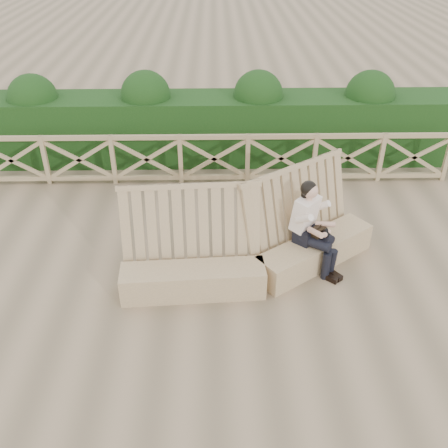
{
  "coord_description": "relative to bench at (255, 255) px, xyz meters",
  "views": [
    {
      "loc": [
        0.04,
        -6.16,
        5.15
      ],
      "look_at": [
        0.16,
        0.4,
        0.9
      ],
      "focal_mm": 40.0,
      "sensor_mm": 36.0,
      "label": 1
    }
  ],
  "objects": [
    {
      "name": "woman",
      "position": [
        0.91,
        0.23,
        0.42
      ],
      "size": [
        0.9,
        0.9,
        1.55
      ],
      "rotation": [
        0.0,
        0.0,
        0.86
      ],
      "color": "black",
      "rests_on": "ground"
    },
    {
      "name": "bench",
      "position": [
        0.0,
        0.0,
        0.0
      ],
      "size": [
        4.18,
        2.07,
        1.61
      ],
      "rotation": [
        0.0,
        0.0,
        0.35
      ],
      "color": "#8D7651",
      "rests_on": "ground"
    },
    {
      "name": "guardrail",
      "position": [
        -0.65,
        3.24,
        0.15
      ],
      "size": [
        10.1,
        0.09,
        1.1
      ],
      "color": "#866F4E",
      "rests_on": "ground"
    },
    {
      "name": "hedge",
      "position": [
        -0.65,
        4.44,
        0.35
      ],
      "size": [
        12.0,
        1.2,
        1.5
      ],
      "primitive_type": "cube",
      "color": "black",
      "rests_on": "ground"
    },
    {
      "name": "ground",
      "position": [
        -0.65,
        -0.26,
        -0.4
      ],
      "size": [
        60.0,
        60.0,
        0.0
      ],
      "primitive_type": "plane",
      "color": "brown",
      "rests_on": "ground"
    }
  ]
}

